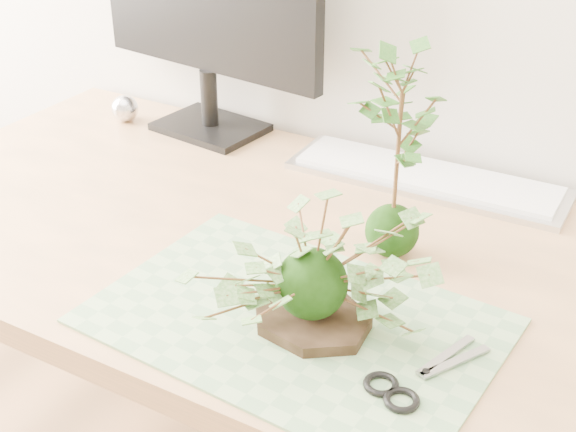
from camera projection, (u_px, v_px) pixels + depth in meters
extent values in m
cube|color=tan|center=(352.00, 272.00, 1.14)|extent=(1.60, 0.70, 0.04)
cube|color=tan|center=(115.00, 259.00, 1.87)|extent=(0.06, 0.06, 0.70)
cube|color=#6A9966|center=(294.00, 320.00, 1.01)|extent=(0.52, 0.36, 0.00)
cylinder|color=black|center=(311.00, 318.00, 0.99)|extent=(0.19, 0.19, 0.01)
sphere|color=black|center=(312.00, 284.00, 0.97)|extent=(0.09, 0.09, 0.09)
sphere|color=black|center=(392.00, 231.00, 1.13)|extent=(0.08, 0.08, 0.08)
cylinder|color=#54341B|center=(397.00, 159.00, 1.08)|extent=(0.01, 0.01, 0.19)
cube|color=beige|center=(426.00, 179.00, 1.35)|extent=(0.47, 0.15, 0.01)
cube|color=white|center=(427.00, 174.00, 1.34)|extent=(0.44, 0.12, 0.01)
cube|color=black|center=(211.00, 127.00, 1.54)|extent=(0.21, 0.16, 0.01)
cylinder|color=black|center=(209.00, 98.00, 1.51)|extent=(0.03, 0.03, 0.11)
sphere|color=silver|center=(125.00, 108.00, 1.57)|extent=(0.05, 0.05, 0.05)
cube|color=gray|center=(430.00, 351.00, 0.95)|extent=(0.04, 0.10, 0.00)
cube|color=gray|center=(442.00, 355.00, 0.94)|extent=(0.06, 0.09, 0.00)
torus|color=black|center=(391.00, 394.00, 0.88)|extent=(0.05, 0.05, 0.01)
torus|color=black|center=(419.00, 404.00, 0.86)|extent=(0.05, 0.05, 0.01)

